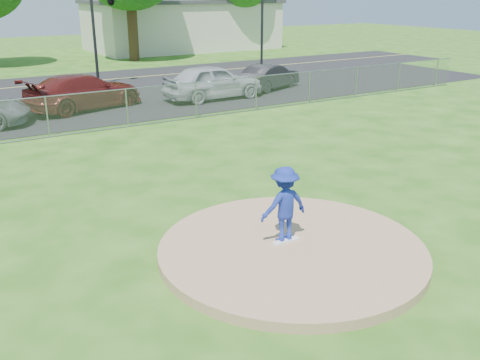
% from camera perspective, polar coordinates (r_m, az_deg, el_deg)
% --- Properties ---
extents(ground, '(120.00, 120.00, 0.00)m').
position_cam_1_polar(ground, '(19.39, -12.54, 3.95)').
color(ground, '#265612').
rests_on(ground, ground).
extents(pitchers_mound, '(5.40, 5.40, 0.20)m').
position_cam_1_polar(pitchers_mound, '(10.97, 5.54, -7.43)').
color(pitchers_mound, '#A8805C').
rests_on(pitchers_mound, ground).
extents(pitching_rubber, '(0.60, 0.15, 0.04)m').
position_cam_1_polar(pitching_rubber, '(11.06, 4.93, -6.48)').
color(pitching_rubber, white).
rests_on(pitching_rubber, pitchers_mound).
extents(chain_link_fence, '(40.00, 0.06, 1.50)m').
position_cam_1_polar(chain_link_fence, '(21.07, -14.54, 7.12)').
color(chain_link_fence, gray).
rests_on(chain_link_fence, ground).
extents(parking_lot, '(50.00, 8.00, 0.01)m').
position_cam_1_polar(parking_lot, '(25.47, -17.53, 7.20)').
color(parking_lot, black).
rests_on(parking_lot, ground).
extents(street, '(60.00, 7.00, 0.01)m').
position_cam_1_polar(street, '(32.68, -20.98, 9.38)').
color(street, black).
rests_on(street, ground).
extents(commercial_building, '(16.40, 9.40, 4.30)m').
position_cam_1_polar(commercial_building, '(50.83, -6.20, 16.17)').
color(commercial_building, beige).
rests_on(commercial_building, ground).
extents(traffic_signal_right, '(1.28, 0.20, 5.60)m').
position_cam_1_polar(traffic_signal_right, '(36.00, 2.70, 16.82)').
color(traffic_signal_right, black).
rests_on(traffic_signal_right, ground).
extents(pitcher, '(1.05, 0.64, 1.59)m').
position_cam_1_polar(pitcher, '(10.81, 4.74, -2.62)').
color(pitcher, navy).
rests_on(pitcher, pitchers_mound).
extents(parked_car_darkred, '(5.82, 3.67, 1.57)m').
position_cam_1_polar(parked_car_darkred, '(25.22, -16.30, 9.04)').
color(parked_car_darkred, '#5D1917').
rests_on(parked_car_darkred, parking_lot).
extents(parked_car_pearl, '(5.01, 2.12, 1.69)m').
position_cam_1_polar(parked_car_pearl, '(26.61, -2.89, 10.43)').
color(parked_car_pearl, silver).
rests_on(parked_car_pearl, parking_lot).
extents(parked_car_charcoal, '(4.34, 2.92, 1.35)m').
position_cam_1_polar(parked_car_charcoal, '(29.36, 3.15, 10.95)').
color(parked_car_charcoal, black).
rests_on(parked_car_charcoal, parking_lot).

